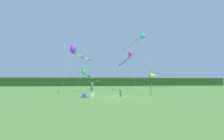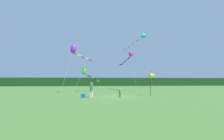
% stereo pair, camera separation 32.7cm
% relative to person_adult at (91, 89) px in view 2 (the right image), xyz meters
% --- Properties ---
extents(ground_plane, '(120.00, 120.00, 0.00)m').
position_rel_person_adult_xyz_m(ground_plane, '(3.15, 0.67, -1.00)').
color(ground_plane, '#477533').
extents(distant_treeline, '(108.00, 3.33, 3.37)m').
position_rel_person_adult_xyz_m(distant_treeline, '(3.15, 45.67, 0.69)').
color(distant_treeline, '#193D19').
rests_on(distant_treeline, ground).
extents(person_adult, '(0.39, 0.39, 1.78)m').
position_rel_person_adult_xyz_m(person_adult, '(0.00, 0.00, 0.00)').
color(person_adult, silver).
rests_on(person_adult, ground).
extents(person_child, '(0.24, 0.24, 1.08)m').
position_rel_person_adult_xyz_m(person_child, '(3.43, -0.01, -0.39)').
color(person_child, '#3F724C').
rests_on(person_child, ground).
extents(cooler_box, '(0.49, 0.36, 0.44)m').
position_rel_person_adult_xyz_m(cooler_box, '(-0.95, -0.02, -0.78)').
color(cooler_box, '#1959B2').
rests_on(cooler_box, ground).
extents(banner_flag_pole, '(0.90, 0.70, 3.33)m').
position_rel_person_adult_xyz_m(banner_flag_pole, '(8.12, 1.39, 1.70)').
color(banner_flag_pole, black).
rests_on(banner_flag_pole, ground).
extents(kite_cyan, '(4.01, 8.02, 11.95)m').
position_rel_person_adult_xyz_m(kite_cyan, '(9.64, 11.57, 10.10)').
color(kite_cyan, '#B2B2B2').
rests_on(kite_cyan, ground).
extents(kite_purple, '(4.72, 5.13, 8.31)m').
position_rel_person_adult_xyz_m(kite_purple, '(-3.18, 7.72, 6.28)').
color(kite_purple, '#B2B2B2').
rests_on(kite_purple, ground).
extents(kite_magenta, '(2.25, 8.57, 8.45)m').
position_rel_person_adult_xyz_m(kite_magenta, '(7.73, 14.12, 6.51)').
color(kite_magenta, '#B2B2B2').
rests_on(kite_magenta, ground).
extents(kite_green, '(4.63, 9.40, 4.98)m').
position_rel_person_adult_xyz_m(kite_green, '(-1.46, 11.62, 2.77)').
color(kite_green, '#B2B2B2').
rests_on(kite_green, ground).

